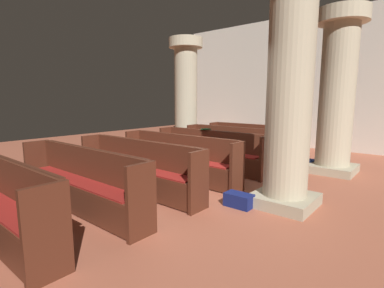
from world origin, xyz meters
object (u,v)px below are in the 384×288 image
Objects in this scene: pew_row_4 at (137,166)px; lectern at (281,137)px; kneeler_box_blue at (305,163)px; pew_row_2 at (210,150)px; pew_row_5 at (80,179)px; pillar_aisle_side at (337,90)px; hymn_book at (206,129)px; pew_row_1 at (234,144)px; pillar_aisle_rear at (290,86)px; pillar_far_side at (186,93)px; kneeler_box_navy at (239,200)px; pew_row_3 at (179,157)px; pew_row_0 at (254,140)px.

pew_row_4 is 2.70× the size of lectern.
pew_row_2 is at bearing -136.18° from kneeler_box_blue.
pew_row_5 is 6.82m from lectern.
pew_row_2 is 3.15m from pillar_aisle_side.
pew_row_5 is at bearing -85.74° from hymn_book.
pew_row_4 is at bearing -90.00° from pew_row_2.
pew_row_1 is 0.81× the size of pillar_aisle_rear.
hymn_book is (-0.26, 2.40, 0.46)m from pew_row_4.
pillar_aisle_rear reaches higher than pew_row_2.
pew_row_2 is at bearing -35.56° from hymn_book.
pew_row_5 is at bearing -109.07° from kneeler_box_blue.
pillar_aisle_side is 3.09m from hymn_book.
pillar_aisle_side is 1.00× the size of pillar_far_side.
pew_row_4 is 5.71m from lectern.
pillar_aisle_side and pillar_far_side have the same top height.
pillar_aisle_rear is at bearing -44.34° from pew_row_1.
kneeler_box_navy is at bearing -42.14° from hymn_book.
pew_row_3 is 6.70× the size of kneeler_box_navy.
lectern is at bearing 80.15° from hymn_book.
hymn_book is 2.90m from kneeler_box_navy.
kneeler_box_blue reaches higher than kneeler_box_navy.
pew_row_1 is at bearing 135.66° from pillar_aisle_rear.
pew_row_2 is 2.41m from kneeler_box_blue.
kneeler_box_navy is 1.18× the size of kneeler_box_blue.
pew_row_5 is 5.62m from pillar_aisle_side.
pew_row_3 is at bearing -90.00° from pew_row_1.
pew_row_0 is 2.21m from pew_row_2.
pew_row_0 is at bearing 90.00° from pew_row_4.
pillar_aisle_rear is (2.32, -3.38, 1.39)m from pew_row_0.
pillar_aisle_rear is 8.24× the size of kneeler_box_navy.
pew_row_1 is at bearing 122.88° from kneeler_box_navy.
pillar_aisle_side is 1.87m from kneeler_box_blue.
hymn_book is at bearing -99.85° from lectern.
lectern is at bearing 76.28° from pew_row_0.
pew_row_0 is 2.09m from hymn_book.
pew_row_2 is 2.49m from kneeler_box_navy.
pew_row_1 is 3.53m from pillar_aisle_rear.
pew_row_3 is 0.81× the size of pillar_aisle_rear.
pew_row_4 is (0.00, -1.11, 0.00)m from pew_row_3.
pillar_aisle_side is (2.32, -0.60, 1.39)m from pew_row_0.
lectern is at bearing 33.85° from pillar_far_side.
pillar_aisle_rear is 3.37m from kneeler_box_blue.
pew_row_1 is 1.00× the size of pew_row_3.
pillar_aisle_rear is (2.32, -1.17, 1.39)m from pew_row_2.
pew_row_1 is at bearing -162.51° from kneeler_box_blue.
pew_row_3 is 0.81× the size of pillar_far_side.
pew_row_4 and pew_row_5 have the same top height.
pew_row_4 is (0.00, -2.21, 0.00)m from pew_row_2.
pew_row_2 is at bearing -90.00° from pew_row_0.
pew_row_0 is 1.00× the size of pew_row_4.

